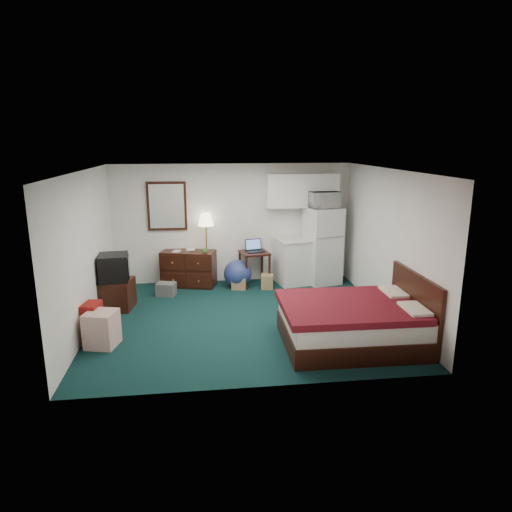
{
  "coord_description": "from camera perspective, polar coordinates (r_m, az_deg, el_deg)",
  "views": [
    {
      "loc": [
        -0.71,
        -7.26,
        2.94
      ],
      "look_at": [
        0.28,
        0.52,
        0.96
      ],
      "focal_mm": 32.0,
      "sensor_mm": 36.0,
      "label": 1
    }
  ],
  "objects": [
    {
      "name": "upper_cabinets",
      "position": [
        9.63,
        5.81,
        8.16
      ],
      "size": [
        1.5,
        0.35,
        0.7
      ],
      "primitive_type": null,
      "color": "white",
      "rests_on": "walls"
    },
    {
      "name": "dresser",
      "position": [
        9.59,
        -8.4,
        -1.55
      ],
      "size": [
        1.18,
        0.75,
        0.74
      ],
      "primitive_type": null,
      "rotation": [
        0.0,
        0.0,
        -0.25
      ],
      "color": "#34100A",
      "rests_on": "floor"
    },
    {
      "name": "retail_box",
      "position": [
        7.15,
        -18.73,
        -8.63
      ],
      "size": [
        0.51,
        0.51,
        0.53
      ],
      "primitive_type": null,
      "rotation": [
        0.0,
        0.0,
        -0.25
      ],
      "color": "silver",
      "rests_on": "floor"
    },
    {
      "name": "tv_stand",
      "position": [
        8.61,
        -16.93,
        -4.59
      ],
      "size": [
        0.6,
        0.64,
        0.53
      ],
      "primitive_type": null,
      "rotation": [
        0.0,
        0.0,
        -0.13
      ],
      "color": "#34100A",
      "rests_on": "floor"
    },
    {
      "name": "laptop",
      "position": [
        9.47,
        -0.08,
        1.25
      ],
      "size": [
        0.41,
        0.37,
        0.24
      ],
      "primitive_type": null,
      "rotation": [
        0.0,
        0.0,
        0.25
      ],
      "color": "black",
      "rests_on": "desk"
    },
    {
      "name": "ceiling",
      "position": [
        7.31,
        -1.7,
        10.68
      ],
      "size": [
        5.0,
        4.5,
        0.01
      ],
      "primitive_type": "cube",
      "color": "white",
      "rests_on": "walls"
    },
    {
      "name": "microwave",
      "position": [
        9.51,
        8.44,
        7.2
      ],
      "size": [
        0.65,
        0.42,
        0.41
      ],
      "primitive_type": "imported",
      "rotation": [
        0.0,
        0.0,
        0.15
      ],
      "color": "silver",
      "rests_on": "fridge"
    },
    {
      "name": "kitchen_counter",
      "position": [
        9.72,
        5.2,
        -0.7
      ],
      "size": [
        0.95,
        0.8,
        0.93
      ],
      "primitive_type": null,
      "rotation": [
        0.0,
        0.0,
        0.2
      ],
      "color": "white",
      "rests_on": "floor"
    },
    {
      "name": "headboard",
      "position": [
        7.26,
        19.22,
        -5.91
      ],
      "size": [
        0.06,
        1.56,
        1.0
      ],
      "primitive_type": null,
      "color": "#34100A",
      "rests_on": "walls"
    },
    {
      "name": "crt_tv",
      "position": [
        8.47,
        -17.37,
        -1.37
      ],
      "size": [
        0.57,
        0.6,
        0.47
      ],
      "primitive_type": null,
      "rotation": [
        0.0,
        0.0,
        0.1
      ],
      "color": "black",
      "rests_on": "tv_stand"
    },
    {
      "name": "floor_lamp",
      "position": [
        9.56,
        -6.2,
        0.86
      ],
      "size": [
        0.38,
        0.38,
        1.52
      ],
      "primitive_type": null,
      "rotation": [
        0.0,
        0.0,
        -0.18
      ],
      "color": "gold",
      "rests_on": "floor"
    },
    {
      "name": "mug",
      "position": [
        9.29,
        -6.44,
        0.71
      ],
      "size": [
        0.14,
        0.13,
        0.11
      ],
      "primitive_type": "imported",
      "rotation": [
        0.0,
        0.0,
        -0.55
      ],
      "color": "#478638",
      "rests_on": "dresser"
    },
    {
      "name": "floor",
      "position": [
        7.86,
        -1.56,
        -7.83
      ],
      "size": [
        5.0,
        4.5,
        0.01
      ],
      "primitive_type": "cube",
      "color": "black",
      "rests_on": "ground"
    },
    {
      "name": "walls",
      "position": [
        7.49,
        -1.63,
        1.08
      ],
      "size": [
        5.01,
        4.51,
        2.5
      ],
      "color": "white",
      "rests_on": "floor"
    },
    {
      "name": "mirror",
      "position": [
        9.59,
        -11.07,
        6.14
      ],
      "size": [
        0.8,
        0.06,
        1.0
      ],
      "primitive_type": null,
      "color": "white",
      "rests_on": "walls"
    },
    {
      "name": "cardboard_box_a",
      "position": [
        9.36,
        -2.13,
        -3.4
      ],
      "size": [
        0.33,
        0.3,
        0.24
      ],
      "primitive_type": null,
      "rotation": [
        0.0,
        0.0,
        -0.21
      ],
      "color": "#8D6C4B",
      "rests_on": "floor"
    },
    {
      "name": "file_bin",
      "position": [
        9.14,
        -11.16,
        -4.08
      ],
      "size": [
        0.41,
        0.35,
        0.25
      ],
      "primitive_type": null,
      "rotation": [
        0.0,
        0.0,
        -0.25
      ],
      "color": "#616161",
      "rests_on": "floor"
    },
    {
      "name": "fridge",
      "position": [
        9.73,
        8.29,
        1.32
      ],
      "size": [
        0.8,
        0.8,
        1.61
      ],
      "primitive_type": null,
      "rotation": [
        0.0,
        0.0,
        0.23
      ],
      "color": "silver",
      "rests_on": "floor"
    },
    {
      "name": "cardboard_box_b",
      "position": [
        9.4,
        1.4,
        -3.18
      ],
      "size": [
        0.29,
        0.32,
        0.29
      ],
      "primitive_type": null,
      "rotation": [
        0.0,
        0.0,
        -0.17
      ],
      "color": "#8D6C4B",
      "rests_on": "floor"
    },
    {
      "name": "book_a",
      "position": [
        9.48,
        -10.36,
        1.16
      ],
      "size": [
        0.16,
        0.04,
        0.21
      ],
      "primitive_type": "imported",
      "rotation": [
        0.0,
        0.0,
        -0.17
      ],
      "color": "#8D6C4B",
      "rests_on": "dresser"
    },
    {
      "name": "desk",
      "position": [
        9.58,
        -0.2,
        -1.52
      ],
      "size": [
        0.65,
        0.65,
        0.71
      ],
      "primitive_type": null,
      "rotation": [
        0.0,
        0.0,
        0.18
      ],
      "color": "#34100A",
      "rests_on": "floor"
    },
    {
      "name": "book_b",
      "position": [
        9.56,
        -8.73,
        1.42
      ],
      "size": [
        0.18,
        0.03,
        0.24
      ],
      "primitive_type": "imported",
      "rotation": [
        0.0,
        0.0,
        -0.03
      ],
      "color": "#8D6C4B",
      "rests_on": "dresser"
    },
    {
      "name": "exercise_ball",
      "position": [
        9.44,
        -2.31,
        -2.21
      ],
      "size": [
        0.67,
        0.67,
        0.57
      ],
      "primitive_type": "sphere",
      "rotation": [
        0.0,
        0.0,
        0.19
      ],
      "color": "navy",
      "rests_on": "floor"
    },
    {
      "name": "suitcase",
      "position": [
        7.41,
        -19.75,
        -7.7
      ],
      "size": [
        0.28,
        0.39,
        0.58
      ],
      "primitive_type": null,
      "rotation": [
        0.0,
        0.0,
        -0.17
      ],
      "color": "maroon",
      "rests_on": "floor"
    },
    {
      "name": "bed",
      "position": [
        6.97,
        11.74,
        -8.28
      ],
      "size": [
        2.0,
        1.57,
        0.63
      ],
      "primitive_type": null,
      "rotation": [
        0.0,
        0.0,
        -0.02
      ],
      "color": "#4A0510",
      "rests_on": "floor"
    }
  ]
}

